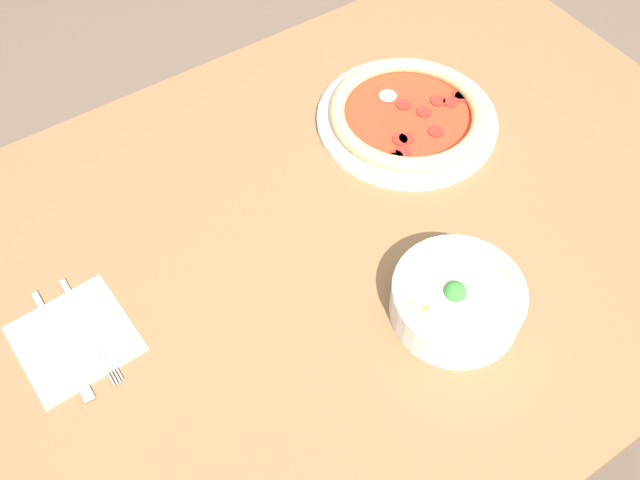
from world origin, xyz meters
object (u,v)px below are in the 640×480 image
pizza (407,115)px  bowl (457,299)px  fork (89,328)px  knife (59,339)px

pizza → bowl: size_ratio=1.68×
pizza → bowl: (0.18, 0.34, 0.02)m
pizza → bowl: 0.38m
bowl → fork: bowl is taller
fork → bowl: bearing=59.0°
bowl → knife: 0.56m
fork → knife: 0.04m
pizza → bowl: bowl is taller
pizza → fork: bearing=7.2°
pizza → fork: size_ratio=1.60×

